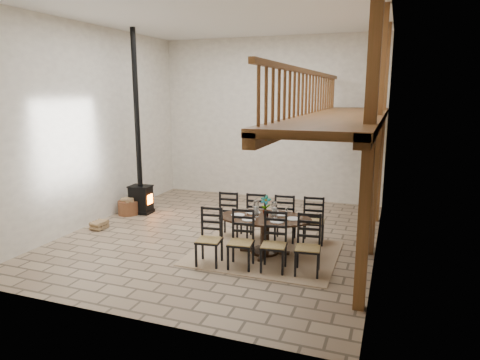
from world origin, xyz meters
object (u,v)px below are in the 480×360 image
(log_basket, at_px, (129,207))
(log_stack, at_px, (99,225))
(dining_table, at_px, (265,235))
(wood_stove, at_px, (140,173))

(log_basket, xyz_separation_m, log_stack, (0.07, -1.37, -0.11))
(dining_table, bearing_deg, wood_stove, 150.44)
(log_basket, bearing_deg, log_stack, -86.96)
(wood_stove, distance_m, log_stack, 1.92)
(dining_table, xyz_separation_m, log_basket, (-4.42, 1.52, -0.19))
(log_basket, distance_m, log_stack, 1.38)
(wood_stove, relative_size, log_basket, 8.53)
(dining_table, xyz_separation_m, wood_stove, (-4.16, 1.75, 0.74))
(dining_table, distance_m, log_basket, 4.68)
(wood_stove, height_order, log_stack, wood_stove)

